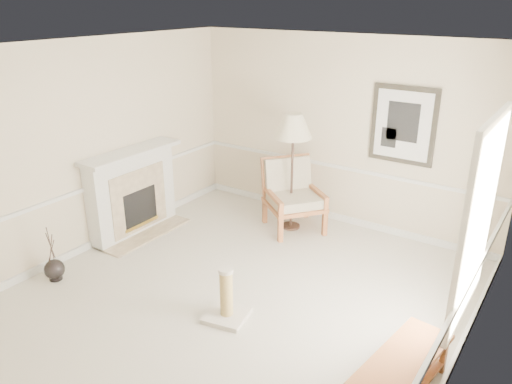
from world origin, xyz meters
TOP-DOWN VIEW (x-y plane):
  - ground at (0.00, 0.00)m, footprint 5.50×5.50m
  - room at (0.14, 0.08)m, footprint 5.04×5.54m
  - fireplace at (-2.34, 0.60)m, footprint 0.64×1.64m
  - floor_vase at (-2.15, -0.97)m, footprint 0.26×0.26m
  - armchair at (-0.48, 2.12)m, footprint 1.17×1.16m
  - floor_lamp at (-0.45, 2.07)m, footprint 0.58×0.58m
  - bench at (2.15, -0.55)m, footprint 0.63×1.51m
  - scratching_post at (0.16, -0.39)m, footprint 0.53×0.53m

SIDE VIEW (x-z plane):
  - ground at x=0.00m, z-range 0.00..0.00m
  - floor_vase at x=-2.15m, z-range -0.24..0.51m
  - scratching_post at x=0.16m, z-range -0.12..0.52m
  - bench at x=2.15m, z-range 0.07..0.49m
  - armchair at x=-0.48m, z-range 0.04..1.11m
  - fireplace at x=-2.34m, z-range -0.01..1.30m
  - floor_lamp at x=-0.45m, z-range 0.67..2.48m
  - room at x=0.14m, z-range 0.41..3.33m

